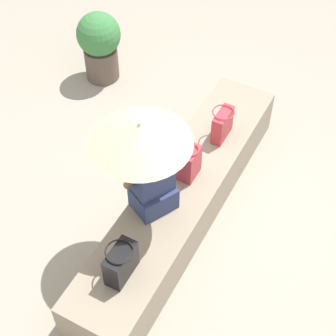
# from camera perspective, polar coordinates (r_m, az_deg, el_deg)

# --- Properties ---
(ground_plane) EXTENTS (14.00, 14.00, 0.00)m
(ground_plane) POSITION_cam_1_polar(r_m,az_deg,el_deg) (5.12, 1.37, -5.14)
(ground_plane) COLOR #9E9384
(stone_bench) EXTENTS (3.06, 0.61, 0.47)m
(stone_bench) POSITION_cam_1_polar(r_m,az_deg,el_deg) (4.93, 1.42, -3.51)
(stone_bench) COLOR gray
(stone_bench) RESTS_ON ground
(person_seated) EXTENTS (0.51, 0.41, 0.90)m
(person_seated) POSITION_cam_1_polar(r_m,az_deg,el_deg) (4.30, -1.63, -0.83)
(person_seated) COLOR navy
(person_seated) RESTS_ON stone_bench
(parasol) EXTENTS (0.79, 0.79, 1.03)m
(parasol) POSITION_cam_1_polar(r_m,az_deg,el_deg) (3.88, -3.00, 3.65)
(parasol) COLOR #B7B7BC
(parasol) RESTS_ON stone_bench
(handbag_black) EXTENTS (0.30, 0.22, 0.31)m
(handbag_black) POSITION_cam_1_polar(r_m,az_deg,el_deg) (4.11, -5.07, -9.98)
(handbag_black) COLOR black
(handbag_black) RESTS_ON stone_bench
(tote_bag_canvas) EXTENTS (0.28, 0.21, 0.31)m
(tote_bag_canvas) POSITION_cam_1_polar(r_m,az_deg,el_deg) (5.07, 5.80, 4.66)
(tote_bag_canvas) COLOR #B2333D
(tote_bag_canvas) RESTS_ON stone_bench
(shoulder_bag_spare) EXTENTS (0.22, 0.16, 0.33)m
(shoulder_bag_spare) POSITION_cam_1_polar(r_m,az_deg,el_deg) (4.70, 2.25, 0.60)
(shoulder_bag_spare) COLOR #B2333D
(shoulder_bag_spare) RESTS_ON stone_bench
(planter_near) EXTENTS (0.51, 0.51, 0.85)m
(planter_near) POSITION_cam_1_polar(r_m,az_deg,el_deg) (6.35, -7.29, 12.98)
(planter_near) COLOR brown
(planter_near) RESTS_ON ground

